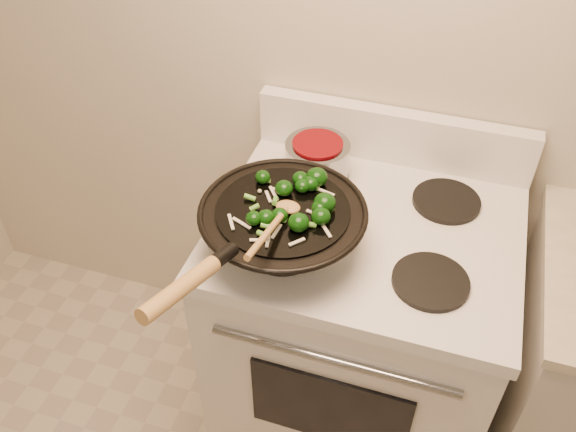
% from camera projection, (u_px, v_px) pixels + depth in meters
% --- Properties ---
extents(stove, '(0.78, 0.67, 1.08)m').
position_uv_depth(stove, '(355.00, 332.00, 1.87)').
color(stove, white).
rests_on(stove, ground).
extents(wok, '(0.40, 0.65, 0.23)m').
position_uv_depth(wok, '(282.00, 227.00, 1.44)').
color(wok, black).
rests_on(wok, stove).
extents(stirfry, '(0.25, 0.27, 0.05)m').
position_uv_depth(stirfry, '(300.00, 199.00, 1.41)').
color(stirfry, black).
rests_on(stirfry, wok).
extents(wooden_spoon, '(0.06, 0.26, 0.08)m').
position_uv_depth(wooden_spoon, '(277.00, 220.00, 1.34)').
color(wooden_spoon, '#AF8245').
rests_on(wooden_spoon, wok).
extents(saucepan, '(0.18, 0.28, 0.10)m').
position_uv_depth(saucepan, '(317.00, 159.00, 1.66)').
color(saucepan, gray).
rests_on(saucepan, stove).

